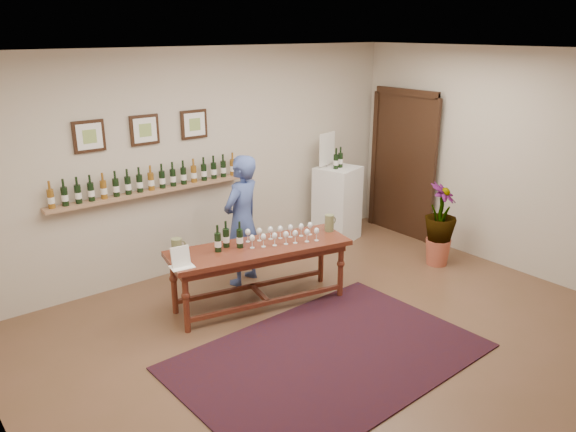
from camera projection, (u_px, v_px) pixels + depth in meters
ground at (336, 337)px, 5.73m from camera, size 6.00×6.00×0.00m
room_shell at (358, 167)px, 8.00m from camera, size 6.00×6.00×6.00m
rug at (329, 356)px, 5.39m from camera, size 2.93×2.01×0.02m
tasting_table at (259, 255)px, 6.23m from camera, size 2.12×1.05×0.72m
table_glasses at (283, 235)px, 6.30m from camera, size 1.17×0.65×0.16m
table_bottles at (227, 235)px, 6.07m from camera, size 0.32×0.22×0.32m
pitcher_left at (177, 248)px, 5.85m from camera, size 0.15×0.15×0.21m
pitcher_right at (329, 223)px, 6.62m from camera, size 0.15×0.15×0.20m
menu_card at (180, 257)px, 5.62m from camera, size 0.26×0.20×0.21m
display_pedestal at (337, 203)px, 8.27m from camera, size 0.67×0.67×1.09m
pedestal_bottles at (338, 158)px, 8.01m from camera, size 0.32×0.16×0.31m
info_sign at (327, 149)px, 8.07m from camera, size 0.37×0.11×0.51m
potted_plant at (440, 225)px, 7.34m from camera, size 0.67×0.67×0.96m
person at (242, 220)px, 6.75m from camera, size 0.68×0.56×1.60m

